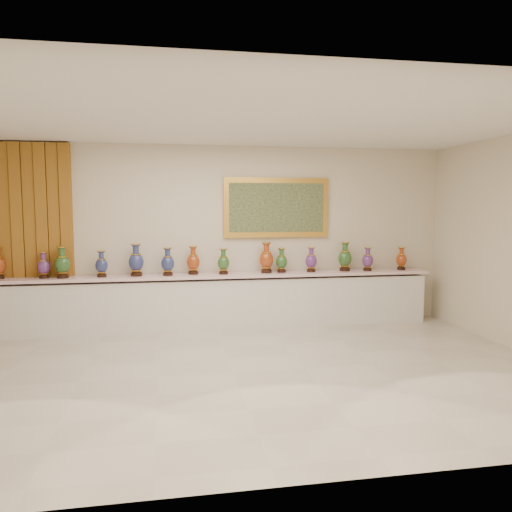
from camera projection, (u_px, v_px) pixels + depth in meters
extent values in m
plane|color=beige|center=(233.00, 373.00, 6.02)|extent=(8.00, 8.00, 0.00)
plane|color=beige|center=(213.00, 236.00, 8.32)|extent=(8.00, 0.00, 8.00)
plane|color=white|center=(232.00, 119.00, 5.72)|extent=(8.00, 8.00, 0.00)
cube|color=#A06922|center=(19.00, 239.00, 7.73)|extent=(1.64, 0.14, 2.95)
cube|color=gold|center=(277.00, 208.00, 8.41)|extent=(1.80, 0.06, 1.00)
cube|color=#1D341A|center=(277.00, 208.00, 8.38)|extent=(1.62, 0.02, 0.82)
cube|color=white|center=(215.00, 304.00, 8.20)|extent=(7.20, 0.42, 0.81)
cube|color=silver|center=(215.00, 276.00, 8.13)|extent=(7.28, 0.48, 0.05)
cylinder|color=black|center=(44.00, 277.00, 7.67)|extent=(0.14, 0.14, 0.04)
cone|color=gold|center=(44.00, 274.00, 7.66)|extent=(0.12, 0.12, 0.03)
ellipsoid|color=#311453|center=(44.00, 267.00, 7.65)|extent=(0.20, 0.20, 0.23)
cylinder|color=gold|center=(43.00, 260.00, 7.64)|extent=(0.13, 0.13, 0.01)
cylinder|color=#311453|center=(43.00, 257.00, 7.64)|extent=(0.07, 0.07, 0.08)
cone|color=#311453|center=(43.00, 253.00, 7.63)|extent=(0.13, 0.13, 0.03)
cylinder|color=gold|center=(43.00, 252.00, 7.63)|extent=(0.13, 0.13, 0.01)
cylinder|color=black|center=(63.00, 276.00, 7.68)|extent=(0.17, 0.17, 0.05)
cone|color=gold|center=(63.00, 273.00, 7.68)|extent=(0.15, 0.15, 0.03)
ellipsoid|color=black|center=(62.00, 264.00, 7.67)|extent=(0.26, 0.26, 0.28)
cylinder|color=gold|center=(62.00, 257.00, 7.65)|extent=(0.15, 0.15, 0.01)
cylinder|color=black|center=(62.00, 253.00, 7.65)|extent=(0.09, 0.09, 0.10)
cone|color=black|center=(62.00, 248.00, 7.64)|extent=(0.15, 0.15, 0.04)
cylinder|color=gold|center=(62.00, 247.00, 7.64)|extent=(0.16, 0.16, 0.01)
cylinder|color=black|center=(102.00, 276.00, 7.80)|extent=(0.15, 0.15, 0.04)
cone|color=gold|center=(102.00, 273.00, 7.80)|extent=(0.13, 0.13, 0.03)
ellipsoid|color=#0A1540|center=(102.00, 266.00, 7.79)|extent=(0.22, 0.22, 0.24)
cylinder|color=gold|center=(101.00, 259.00, 7.78)|extent=(0.13, 0.13, 0.01)
cylinder|color=#0A1540|center=(101.00, 256.00, 7.77)|extent=(0.08, 0.08, 0.09)
cone|color=#0A1540|center=(101.00, 252.00, 7.77)|extent=(0.13, 0.13, 0.03)
cylinder|color=gold|center=(101.00, 251.00, 7.77)|extent=(0.13, 0.13, 0.01)
cylinder|color=black|center=(136.00, 274.00, 7.90)|extent=(0.18, 0.18, 0.05)
cone|color=gold|center=(136.00, 271.00, 7.90)|extent=(0.16, 0.16, 0.03)
ellipsoid|color=#0A1540|center=(136.00, 262.00, 7.88)|extent=(0.27, 0.27, 0.30)
cylinder|color=gold|center=(136.00, 254.00, 7.87)|extent=(0.16, 0.16, 0.01)
cylinder|color=#0A1540|center=(136.00, 250.00, 7.86)|extent=(0.09, 0.09, 0.11)
cone|color=#0A1540|center=(136.00, 245.00, 7.86)|extent=(0.16, 0.16, 0.04)
cylinder|color=gold|center=(136.00, 244.00, 7.86)|extent=(0.17, 0.17, 0.01)
cylinder|color=black|center=(168.00, 274.00, 7.96)|extent=(0.16, 0.16, 0.04)
cone|color=gold|center=(168.00, 271.00, 7.96)|extent=(0.14, 0.14, 0.03)
ellipsoid|color=#0A1540|center=(168.00, 263.00, 7.94)|extent=(0.21, 0.21, 0.26)
cylinder|color=gold|center=(168.00, 257.00, 7.93)|extent=(0.14, 0.14, 0.01)
cylinder|color=#0A1540|center=(168.00, 253.00, 7.93)|extent=(0.08, 0.08, 0.09)
cone|color=#0A1540|center=(167.00, 249.00, 7.92)|extent=(0.14, 0.14, 0.03)
cylinder|color=gold|center=(167.00, 248.00, 7.92)|extent=(0.15, 0.15, 0.01)
cylinder|color=black|center=(193.00, 273.00, 8.10)|extent=(0.16, 0.16, 0.05)
cone|color=gold|center=(193.00, 270.00, 8.10)|extent=(0.14, 0.14, 0.03)
ellipsoid|color=maroon|center=(193.00, 262.00, 8.09)|extent=(0.28, 0.28, 0.27)
cylinder|color=gold|center=(193.00, 255.00, 8.08)|extent=(0.15, 0.15, 0.01)
cylinder|color=maroon|center=(193.00, 252.00, 8.07)|extent=(0.08, 0.08, 0.10)
cone|color=maroon|center=(193.00, 248.00, 8.06)|extent=(0.15, 0.15, 0.04)
cylinder|color=gold|center=(193.00, 246.00, 8.06)|extent=(0.15, 0.15, 0.01)
cylinder|color=black|center=(224.00, 273.00, 8.12)|extent=(0.15, 0.15, 0.04)
cone|color=gold|center=(224.00, 270.00, 8.12)|extent=(0.13, 0.13, 0.03)
ellipsoid|color=black|center=(223.00, 263.00, 8.11)|extent=(0.26, 0.26, 0.24)
cylinder|color=gold|center=(223.00, 257.00, 8.10)|extent=(0.13, 0.13, 0.01)
cylinder|color=black|center=(223.00, 254.00, 8.09)|extent=(0.08, 0.08, 0.09)
cone|color=black|center=(223.00, 250.00, 8.09)|extent=(0.13, 0.13, 0.03)
cylinder|color=gold|center=(223.00, 249.00, 8.08)|extent=(0.14, 0.14, 0.01)
cylinder|color=black|center=(266.00, 271.00, 8.29)|extent=(0.18, 0.18, 0.05)
cone|color=gold|center=(266.00, 268.00, 8.28)|extent=(0.16, 0.16, 0.03)
ellipsoid|color=maroon|center=(266.00, 260.00, 8.27)|extent=(0.27, 0.27, 0.29)
cylinder|color=gold|center=(266.00, 252.00, 8.26)|extent=(0.16, 0.16, 0.01)
cylinder|color=maroon|center=(266.00, 248.00, 8.25)|extent=(0.09, 0.09, 0.11)
cone|color=maroon|center=(266.00, 244.00, 8.24)|extent=(0.16, 0.16, 0.04)
cylinder|color=gold|center=(266.00, 243.00, 8.24)|extent=(0.17, 0.17, 0.01)
cylinder|color=black|center=(281.00, 271.00, 8.33)|extent=(0.14, 0.14, 0.04)
cone|color=gold|center=(282.00, 269.00, 8.33)|extent=(0.13, 0.13, 0.03)
ellipsoid|color=black|center=(282.00, 262.00, 8.31)|extent=(0.19, 0.19, 0.24)
cylinder|color=gold|center=(282.00, 256.00, 8.30)|extent=(0.13, 0.13, 0.01)
cylinder|color=black|center=(282.00, 253.00, 8.30)|extent=(0.08, 0.08, 0.09)
cone|color=black|center=(282.00, 249.00, 8.29)|extent=(0.13, 0.13, 0.03)
cylinder|color=gold|center=(282.00, 248.00, 8.29)|extent=(0.13, 0.13, 0.01)
cylinder|color=black|center=(311.00, 271.00, 8.41)|extent=(0.15, 0.15, 0.04)
cone|color=gold|center=(311.00, 268.00, 8.40)|extent=(0.13, 0.13, 0.03)
ellipsoid|color=#311453|center=(311.00, 261.00, 8.39)|extent=(0.23, 0.23, 0.24)
cylinder|color=gold|center=(311.00, 255.00, 8.38)|extent=(0.13, 0.13, 0.01)
cylinder|color=#311453|center=(311.00, 252.00, 8.38)|extent=(0.08, 0.08, 0.09)
cone|color=#311453|center=(311.00, 248.00, 8.37)|extent=(0.13, 0.13, 0.03)
cylinder|color=gold|center=(311.00, 247.00, 8.37)|extent=(0.14, 0.14, 0.01)
cylinder|color=black|center=(345.00, 269.00, 8.53)|extent=(0.17, 0.17, 0.05)
cone|color=gold|center=(345.00, 266.00, 8.53)|extent=(0.15, 0.15, 0.03)
ellipsoid|color=black|center=(345.00, 258.00, 8.51)|extent=(0.30, 0.30, 0.29)
cylinder|color=gold|center=(345.00, 251.00, 8.50)|extent=(0.16, 0.16, 0.01)
cylinder|color=black|center=(345.00, 248.00, 8.49)|extent=(0.09, 0.09, 0.10)
cone|color=black|center=(345.00, 244.00, 8.49)|extent=(0.16, 0.16, 0.04)
cylinder|color=gold|center=(345.00, 242.00, 8.48)|extent=(0.16, 0.16, 0.01)
cylinder|color=black|center=(367.00, 270.00, 8.54)|extent=(0.14, 0.14, 0.04)
cone|color=gold|center=(367.00, 267.00, 8.54)|extent=(0.12, 0.12, 0.03)
ellipsoid|color=#311453|center=(368.00, 261.00, 8.53)|extent=(0.24, 0.24, 0.23)
cylinder|color=gold|center=(368.00, 255.00, 8.52)|extent=(0.13, 0.13, 0.01)
cylinder|color=#311453|center=(368.00, 252.00, 8.51)|extent=(0.07, 0.07, 0.08)
cone|color=#311453|center=(368.00, 248.00, 8.51)|extent=(0.13, 0.13, 0.03)
cylinder|color=gold|center=(368.00, 248.00, 8.51)|extent=(0.13, 0.13, 0.01)
cylinder|color=black|center=(401.00, 269.00, 8.69)|extent=(0.14, 0.14, 0.04)
cone|color=gold|center=(401.00, 266.00, 8.68)|extent=(0.12, 0.12, 0.03)
ellipsoid|color=maroon|center=(401.00, 260.00, 8.67)|extent=(0.21, 0.21, 0.23)
cylinder|color=gold|center=(402.00, 254.00, 8.66)|extent=(0.13, 0.13, 0.01)
cylinder|color=maroon|center=(402.00, 251.00, 8.66)|extent=(0.07, 0.07, 0.08)
cone|color=maroon|center=(402.00, 248.00, 8.65)|extent=(0.13, 0.13, 0.03)
cylinder|color=gold|center=(402.00, 247.00, 8.65)|extent=(0.13, 0.13, 0.01)
cube|color=white|center=(80.00, 278.00, 7.65)|extent=(0.10, 0.06, 0.00)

